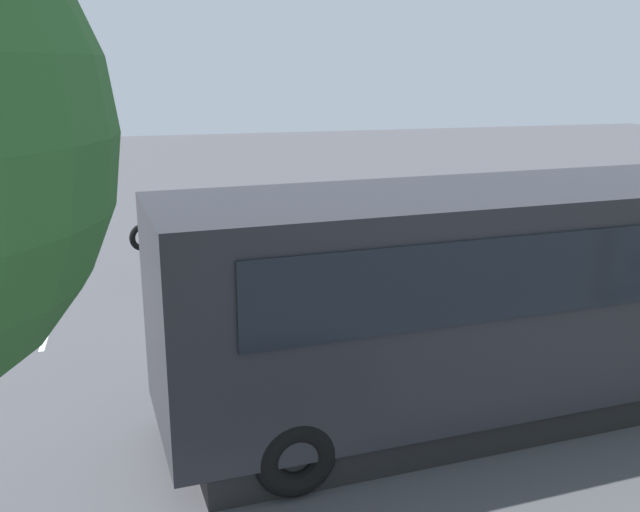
{
  "coord_description": "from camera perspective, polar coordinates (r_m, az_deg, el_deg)",
  "views": [
    {
      "loc": [
        3.8,
        12.67,
        4.8
      ],
      "look_at": [
        -0.02,
        -0.51,
        1.1
      ],
      "focal_mm": 39.39,
      "sensor_mm": 36.0,
      "label": 1
    }
  ],
  "objects": [
    {
      "name": "ground_plane",
      "position": [
        14.08,
        0.51,
        -4.86
      ],
      "size": [
        80.0,
        80.0,
        0.0
      ],
      "primitive_type": "plane",
      "color": "#4C4C51"
    },
    {
      "name": "tour_bus",
      "position": [
        10.09,
        13.81,
        -3.6
      ],
      "size": [
        9.41,
        2.99,
        3.25
      ],
      "color": "#26262B",
      "rests_on": "ground_plane"
    },
    {
      "name": "spectator_far_left",
      "position": [
        13.47,
        14.6,
        -1.48
      ],
      "size": [
        0.58,
        0.36,
        1.8
      ],
      "color": "black",
      "rests_on": "ground_plane"
    },
    {
      "name": "spectator_left",
      "position": [
        13.24,
        9.28,
        -1.84
      ],
      "size": [
        0.58,
        0.37,
        1.68
      ],
      "color": "black",
      "rests_on": "ground_plane"
    },
    {
      "name": "spectator_centre",
      "position": [
        12.47,
        5.43,
        -2.4
      ],
      "size": [
        0.57,
        0.33,
        1.78
      ],
      "color": "black",
      "rests_on": "ground_plane"
    },
    {
      "name": "spectator_right",
      "position": [
        12.43,
        0.34,
        -2.65
      ],
      "size": [
        0.58,
        0.37,
        1.71
      ],
      "color": "#473823",
      "rests_on": "ground_plane"
    },
    {
      "name": "parked_motorcycle_silver",
      "position": [
        14.41,
        22.74,
        -3.57
      ],
      "size": [
        2.05,
        0.58,
        0.99
      ],
      "color": "black",
      "rests_on": "ground_plane"
    },
    {
      "name": "stunt_motorcycle",
      "position": [
        16.12,
        -11.69,
        1.1
      ],
      "size": [
        1.92,
        1.06,
        1.65
      ],
      "color": "black",
      "rests_on": "ground_plane"
    },
    {
      "name": "traffic_cone",
      "position": [
        16.97,
        -3.2,
        -0.3
      ],
      "size": [
        0.34,
        0.34,
        0.63
      ],
      "color": "orange",
      "rests_on": "ground_plane"
    },
    {
      "name": "bay_line_a",
      "position": [
        16.97,
        9.65,
        -1.56
      ],
      "size": [
        0.22,
        4.81,
        0.01
      ],
      "color": "white",
      "rests_on": "ground_plane"
    },
    {
      "name": "bay_line_b",
      "position": [
        15.96,
        0.27,
        -2.41
      ],
      "size": [
        0.2,
        4.16,
        0.01
      ],
      "color": "white",
      "rests_on": "ground_plane"
    },
    {
      "name": "bay_line_c",
      "position": [
        15.43,
        -10.07,
        -3.27
      ],
      "size": [
        0.2,
        4.04,
        0.01
      ],
      "color": "white",
      "rests_on": "ground_plane"
    },
    {
      "name": "bay_line_d",
      "position": [
        15.44,
        -20.78,
        -4.04
      ],
      "size": [
        0.22,
        4.62,
        0.01
      ],
      "color": "white",
      "rests_on": "ground_plane"
    }
  ]
}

